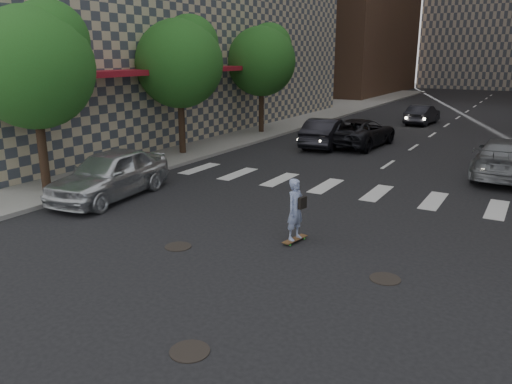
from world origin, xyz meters
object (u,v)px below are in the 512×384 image
(traffic_car_e, at_px, (422,115))
(tree_a, at_px, (37,62))
(traffic_car_a, at_px, (326,133))
(tree_b, at_px, (182,59))
(silver_sedan, at_px, (110,174))
(tree_c, at_px, (263,58))
(skateboarder, at_px, (296,209))
(traffic_car_c, at_px, (361,132))
(traffic_car_b, at_px, (506,158))

(traffic_car_e, bearing_deg, tree_a, 77.60)
(traffic_car_a, xyz_separation_m, traffic_car_e, (2.56, 11.80, -0.09))
(tree_a, relative_size, tree_b, 1.00)
(silver_sedan, height_order, traffic_car_a, silver_sedan)
(tree_b, height_order, tree_c, same)
(tree_a, relative_size, skateboarder, 3.74)
(tree_b, distance_m, silver_sedan, 8.68)
(tree_b, height_order, traffic_car_a, tree_b)
(silver_sedan, height_order, traffic_car_c, silver_sedan)
(tree_a, relative_size, silver_sedan, 1.32)
(traffic_car_c, bearing_deg, tree_c, -5.23)
(tree_c, bearing_deg, skateboarder, -58.15)
(traffic_car_c, bearing_deg, silver_sedan, 77.39)
(skateboarder, height_order, traffic_car_b, skateboarder)
(traffic_car_e, bearing_deg, tree_c, 55.26)
(traffic_car_c, bearing_deg, traffic_car_b, 156.10)
(tree_c, relative_size, silver_sedan, 1.32)
(tree_a, xyz_separation_m, tree_c, (0.00, 16.00, 0.00))
(tree_c, bearing_deg, traffic_car_a, -23.70)
(traffic_car_b, xyz_separation_m, traffic_car_e, (-6.47, 14.65, -0.12))
(traffic_car_e, bearing_deg, silver_sedan, 82.49)
(tree_c, relative_size, traffic_car_e, 1.59)
(traffic_car_a, distance_m, traffic_car_c, 1.94)
(traffic_car_b, height_order, traffic_car_c, traffic_car_b)
(tree_a, relative_size, traffic_car_b, 1.19)
(traffic_car_b, bearing_deg, tree_c, -18.97)
(tree_c, height_order, traffic_car_e, tree_c)
(tree_b, bearing_deg, silver_sedan, -71.66)
(tree_c, xyz_separation_m, traffic_car_c, (6.79, -1.14, -3.90))
(tree_a, height_order, traffic_car_a, tree_a)
(tree_a, bearing_deg, traffic_car_e, 73.02)
(traffic_car_b, height_order, traffic_car_e, traffic_car_b)
(tree_c, bearing_deg, silver_sedan, -80.95)
(silver_sedan, distance_m, traffic_car_b, 15.64)
(skateboarder, bearing_deg, tree_b, 152.24)
(silver_sedan, distance_m, traffic_car_c, 14.91)
(tree_b, bearing_deg, skateboarder, -38.94)
(tree_b, xyz_separation_m, traffic_car_e, (7.79, 17.51, -3.96))
(skateboarder, bearing_deg, tree_a, -169.21)
(traffic_car_a, height_order, traffic_car_c, traffic_car_a)
(skateboarder, height_order, silver_sedan, skateboarder)
(tree_b, height_order, traffic_car_e, tree_b)
(tree_c, bearing_deg, traffic_car_b, -19.82)
(skateboarder, bearing_deg, traffic_car_b, 79.84)
(silver_sedan, bearing_deg, traffic_car_a, 71.92)
(traffic_car_a, height_order, traffic_car_b, traffic_car_b)
(tree_a, relative_size, traffic_car_c, 1.23)
(tree_b, relative_size, traffic_car_e, 1.59)
(tree_c, height_order, skateboarder, tree_c)
(skateboarder, distance_m, traffic_car_a, 14.57)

